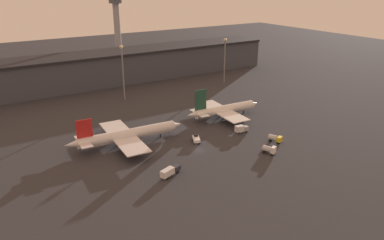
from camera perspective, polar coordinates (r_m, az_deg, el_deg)
ground at (r=135.97m, az=0.96°, el=-4.61°), size 600.00×600.00×0.00m
terminal_building at (r=225.00m, az=-14.18°, el=7.58°), size 224.46×25.64×18.28m
airplane_0 at (r=141.59m, az=-9.92°, el=-2.28°), size 45.56×34.73×12.47m
airplane_1 at (r=166.95m, az=4.87°, el=1.56°), size 37.49×31.13×14.43m
service_vehicle_0 at (r=145.20m, az=12.55°, el=-2.73°), size 4.08×5.45×2.73m
service_vehicle_1 at (r=135.35m, az=11.69°, el=-4.41°), size 3.70×5.05×3.08m
service_vehicle_2 at (r=118.64m, az=-3.39°, el=-7.80°), size 8.09×4.69×2.86m
service_vehicle_3 at (r=151.30m, az=7.51°, el=-1.33°), size 5.69×2.85×3.20m
service_vehicle_4 at (r=141.93m, az=0.65°, el=-2.92°), size 4.34×5.62×2.65m
lamp_post_1 at (r=189.39m, az=-10.53°, el=8.04°), size 1.80×1.80×28.04m
lamp_post_2 at (r=220.29m, az=5.02°, el=9.81°), size 1.80×1.80×26.15m
control_tower at (r=270.57m, az=-11.35°, el=14.08°), size 9.00×9.00×49.22m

